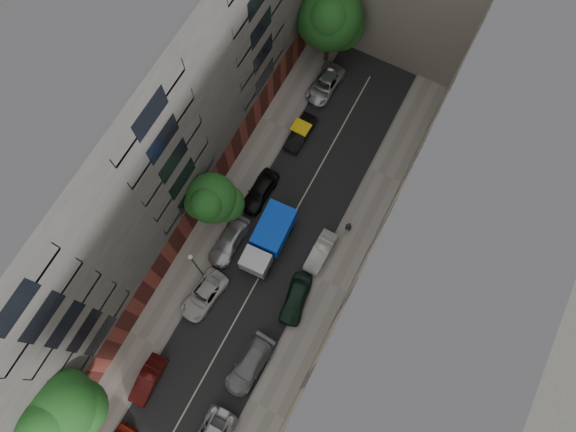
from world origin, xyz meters
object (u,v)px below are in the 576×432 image
Objects in this scene: car_left_2 at (204,295)px; car_left_5 at (301,133)px; lamp_post at (195,264)px; car_right_1 at (250,365)px; car_left_3 at (229,242)px; tree_near at (58,410)px; pedestrian at (348,227)px; car_left_4 at (260,191)px; car_left_1 at (148,380)px; tree_mid at (212,201)px; tarp_truck at (269,239)px; tree_far at (330,20)px; car_right_3 at (320,252)px; car_right_2 at (296,299)px; car_left_6 at (325,84)px.

car_left_2 is 1.13× the size of car_left_5.
car_right_1 is at bearing -32.65° from lamp_post.
car_left_3 is 17.44m from tree_near.
car_left_4 is at bearing -3.94° from pedestrian.
car_left_1 is 12.48m from car_left_3.
tree_near reaches higher than tree_mid.
tree_mid reaches higher than pedestrian.
car_left_1 is (-3.00, -14.04, -0.88)m from tarp_truck.
pedestrian is at bearing 6.10° from car_left_4.
car_left_1 is 0.65× the size of lamp_post.
tree_far reaches higher than tree_mid.
tree_mid is (-1.59, 13.75, 4.78)m from car_left_1.
tree_near is (-9.10, -8.31, 5.85)m from car_right_1.
car_right_3 is at bearing -65.10° from tree_far.
car_right_2 is 0.57× the size of tree_mid.
pedestrian reaches higher than car_left_4.
car_right_3 is at bearing -53.14° from car_left_5.
car_left_4 reaches higher than car_right_2.
tree_near reaches higher than car_left_6.
tree_near is at bearing 55.48° from pedestrian.
car_left_5 is (0.19, 16.80, 0.03)m from car_left_2.
car_right_1 is at bearing -73.04° from tarp_truck.
car_right_2 is at bearing -63.02° from car_left_5.
tarp_truck is 5.36m from car_right_2.
car_left_1 is at bearing -89.07° from car_left_3.
tree_far is (-8.10, 17.46, 5.19)m from car_right_3.
car_right_2 is 0.73× the size of lamp_post.
tree_near reaches higher than lamp_post.
car_left_3 is 0.78× the size of lamp_post.
tree_far is at bearing 109.04° from car_right_1.
car_left_2 is at bearing -87.80° from car_left_6.
car_right_1 is (6.40, -7.88, 0.05)m from car_left_3.
car_left_5 reaches higher than car_right_3.
tree_near is 13.24m from lamp_post.
car_left_1 is 2.39× the size of pedestrian.
tree_mid is (-8.79, -1.50, 4.78)m from car_right_3.
car_left_3 is 1.07× the size of car_right_2.
car_left_5 is 11.88m from tree_mid.
tree_far reaches higher than car_left_4.
car_left_4 is 0.92× the size of car_left_6.
car_left_4 is 9.17m from lamp_post.
tarp_truck is 6.98m from car_left_2.
lamp_post is (-7.00, 4.48, 3.17)m from car_right_1.
car_left_6 reaches higher than car_right_3.
tarp_truck is 19.31m from tree_near.
car_right_3 is 0.42× the size of tree_near.
car_right_2 reaches higher than car_left_2.
pedestrian reaches higher than car_left_5.
tarp_truck reaches higher than car_left_1.
car_right_2 is (7.08, -6.87, -0.00)m from car_left_4.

